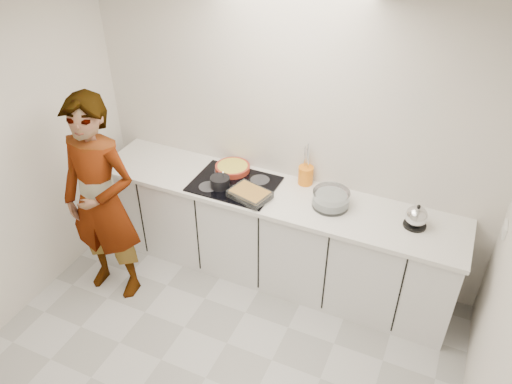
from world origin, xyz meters
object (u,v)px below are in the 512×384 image
at_px(kettle, 416,217).
at_px(cook, 101,202).
at_px(mixing_bowl, 331,200).
at_px(saucepan, 220,182).
at_px(utensil_crock, 306,175).
at_px(hob, 234,184).
at_px(baking_dish, 250,194).
at_px(tart_dish, 233,168).

distance_m(kettle, cook, 2.52).
relative_size(mixing_bowl, cook, 0.20).
xyz_separation_m(saucepan, utensil_crock, (0.64, 0.37, 0.02)).
bearing_deg(kettle, utensil_crock, 167.47).
bearing_deg(hob, utensil_crock, 26.38).
xyz_separation_m(saucepan, kettle, (1.62, 0.15, 0.02)).
height_order(baking_dish, kettle, kettle).
distance_m(baking_dish, utensil_crock, 0.54).
xyz_separation_m(hob, tart_dish, (-0.11, 0.18, 0.04)).
relative_size(hob, utensil_crock, 4.41).
height_order(saucepan, cook, cook).
distance_m(hob, utensil_crock, 0.62).
relative_size(saucepan, baking_dish, 0.57).
distance_m(saucepan, mixing_bowl, 0.95).
xyz_separation_m(tart_dish, kettle, (1.64, -0.12, 0.04)).
bearing_deg(hob, baking_dish, -33.05).
distance_m(mixing_bowl, cook, 1.88).
xyz_separation_m(mixing_bowl, utensil_crock, (-0.30, 0.23, 0.02)).
relative_size(hob, baking_dish, 1.93).
xyz_separation_m(mixing_bowl, kettle, (0.68, 0.02, 0.02)).
xyz_separation_m(tart_dish, utensil_crock, (0.66, 0.09, 0.04)).
xyz_separation_m(baking_dish, kettle, (1.32, 0.19, 0.04)).
xyz_separation_m(baking_dish, cook, (-1.07, -0.58, -0.02)).
xyz_separation_m(utensil_crock, cook, (-1.42, -0.99, -0.05)).
height_order(hob, cook, cook).
distance_m(saucepan, utensil_crock, 0.74).
bearing_deg(utensil_crock, hob, -153.62).
bearing_deg(mixing_bowl, saucepan, -171.71).
bearing_deg(baking_dish, tart_dish, 135.04).
distance_m(tart_dish, saucepan, 0.28).
relative_size(saucepan, cook, 0.11).
height_order(mixing_bowl, kettle, kettle).
relative_size(saucepan, kettle, 1.05).
bearing_deg(utensil_crock, tart_dish, -171.92).
bearing_deg(tart_dish, utensil_crock, 8.08).
height_order(utensil_crock, cook, cook).
height_order(hob, utensil_crock, utensil_crock).
bearing_deg(kettle, saucepan, -174.54).
height_order(hob, saucepan, saucepan).
relative_size(mixing_bowl, kettle, 1.88).
bearing_deg(baking_dish, cook, -151.73).
distance_m(kettle, utensil_crock, 1.00).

